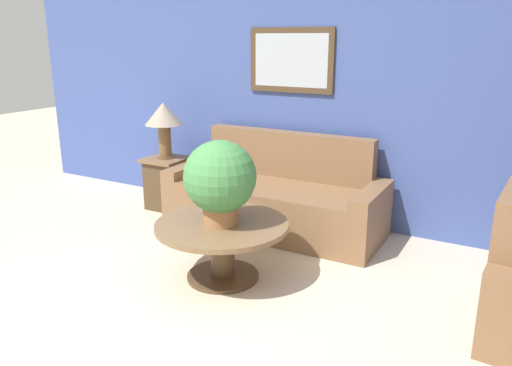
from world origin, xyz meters
TOP-DOWN VIEW (x-y plane):
  - ground_plane at (0.00, 0.00)m, footprint 20.00×20.00m
  - wall_back at (-0.00, 2.85)m, footprint 7.78×0.09m
  - couch_main at (-0.15, 2.36)m, footprint 2.21×0.86m
  - coffee_table at (-0.02, 1.15)m, footprint 1.07×1.07m
  - side_table at (-1.54, 2.34)m, footprint 0.45×0.45m
  - table_lamp at (-1.54, 2.34)m, footprint 0.42×0.42m
  - potted_plant_on_table at (-0.01, 1.12)m, footprint 0.57×0.57m

SIDE VIEW (x-z plane):
  - ground_plane at x=0.00m, z-range 0.00..0.00m
  - side_table at x=-1.54m, z-range 0.01..0.60m
  - couch_main at x=-0.15m, z-range -0.17..0.79m
  - coffee_table at x=-0.02m, z-range 0.11..0.59m
  - potted_plant_on_table at x=-0.01m, z-range 0.51..1.19m
  - table_lamp at x=-1.54m, z-range 0.73..1.36m
  - wall_back at x=0.00m, z-range 0.01..2.61m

